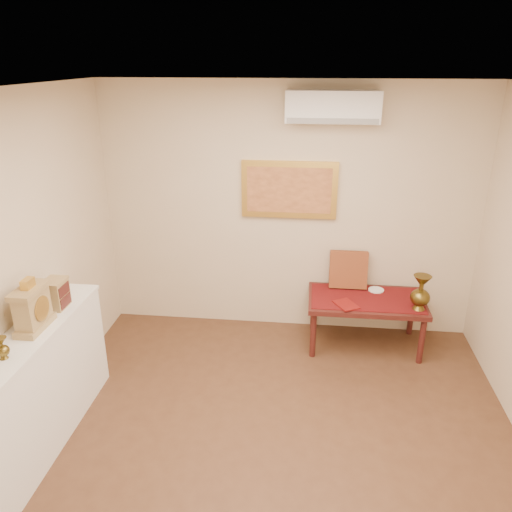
# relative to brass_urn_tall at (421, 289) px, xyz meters

# --- Properties ---
(floor) EXTENTS (4.50, 4.50, 0.00)m
(floor) POSITION_rel_brass_urn_tall_xyz_m (-1.34, -1.69, -0.78)
(floor) COLOR brown
(floor) RESTS_ON ground
(ceiling) EXTENTS (4.50, 4.50, 0.00)m
(ceiling) POSITION_rel_brass_urn_tall_xyz_m (-1.34, -1.69, 1.92)
(ceiling) COLOR white
(ceiling) RESTS_ON ground
(wall_back) EXTENTS (4.00, 0.02, 2.70)m
(wall_back) POSITION_rel_brass_urn_tall_xyz_m (-1.34, 0.56, 0.57)
(wall_back) COLOR beige
(wall_back) RESTS_ON ground
(brass_urn_small) EXTENTS (0.09, 0.09, 0.21)m
(brass_urn_small) POSITION_rel_brass_urn_tall_xyz_m (-3.15, -1.88, 0.31)
(brass_urn_small) COLOR brown
(brass_urn_small) RESTS_ON display_ledge
(table_cloth) EXTENTS (1.14, 0.59, 0.01)m
(table_cloth) POSITION_rel_brass_urn_tall_xyz_m (-0.49, 0.19, -0.22)
(table_cloth) COLOR #5F0F11
(table_cloth) RESTS_ON low_table
(brass_urn_tall) EXTENTS (0.19, 0.19, 0.44)m
(brass_urn_tall) POSITION_rel_brass_urn_tall_xyz_m (0.00, 0.00, 0.00)
(brass_urn_tall) COLOR brown
(brass_urn_tall) RESTS_ON table_cloth
(plate) EXTENTS (0.17, 0.17, 0.01)m
(plate) POSITION_rel_brass_urn_tall_xyz_m (-0.37, 0.38, -0.21)
(plate) COLOR white
(plate) RESTS_ON table_cloth
(menu) EXTENTS (0.28, 0.31, 0.01)m
(menu) POSITION_rel_brass_urn_tall_xyz_m (-0.71, -0.00, -0.21)
(menu) COLOR maroon
(menu) RESTS_ON table_cloth
(cushion) EXTENTS (0.40, 0.18, 0.41)m
(cushion) POSITION_rel_brass_urn_tall_xyz_m (-0.68, 0.45, -0.02)
(cushion) COLOR #601513
(cushion) RESTS_ON table_cloth
(display_ledge) EXTENTS (0.37, 2.02, 0.98)m
(display_ledge) POSITION_rel_brass_urn_tall_xyz_m (-3.17, -1.69, -0.29)
(display_ledge) COLOR white
(display_ledge) RESTS_ON floor
(mantel_clock) EXTENTS (0.17, 0.36, 0.41)m
(mantel_clock) POSITION_rel_brass_urn_tall_xyz_m (-3.14, -1.47, 0.38)
(mantel_clock) COLOR #A68955
(mantel_clock) RESTS_ON display_ledge
(wooden_chest) EXTENTS (0.16, 0.21, 0.24)m
(wooden_chest) POSITION_rel_brass_urn_tall_xyz_m (-3.14, -1.13, 0.33)
(wooden_chest) COLOR #A68955
(wooden_chest) RESTS_ON display_ledge
(low_table) EXTENTS (1.20, 0.70, 0.55)m
(low_table) POSITION_rel_brass_urn_tall_xyz_m (-0.49, 0.19, -0.29)
(low_table) COLOR #471815
(low_table) RESTS_ON floor
(painting) EXTENTS (1.00, 0.06, 0.60)m
(painting) POSITION_rel_brass_urn_tall_xyz_m (-1.34, 0.53, 0.82)
(painting) COLOR gold
(painting) RESTS_ON wall_back
(ac_unit) EXTENTS (0.90, 0.25, 0.30)m
(ac_unit) POSITION_rel_brass_urn_tall_xyz_m (-0.94, 0.43, 1.67)
(ac_unit) COLOR white
(ac_unit) RESTS_ON wall_back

